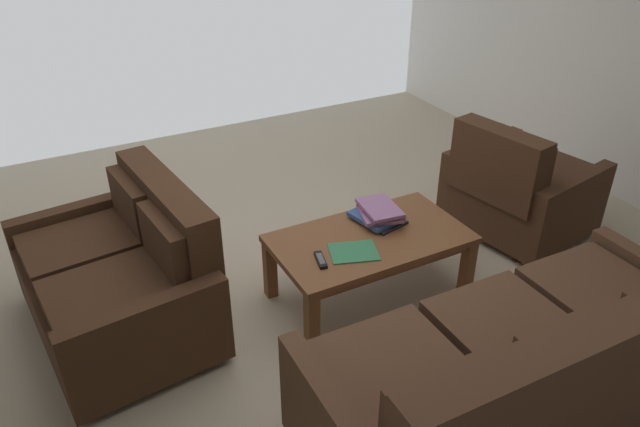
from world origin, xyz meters
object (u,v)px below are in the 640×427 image
book_stack (378,214)px  loveseat_near (125,275)px  sofa_main (525,371)px  coffee_table (370,245)px  loose_magazine (353,252)px  tv_remote (321,260)px  armchair_side (518,188)px

book_stack → loveseat_near: bearing=-10.3°
sofa_main → coffee_table: bearing=-86.5°
loveseat_near → loose_magazine: (-1.21, 0.51, 0.08)m
book_stack → tv_remote: size_ratio=2.06×
sofa_main → book_stack: 1.36m
book_stack → loose_magazine: book_stack is taller
tv_remote → loveseat_near: bearing=-26.7°
loveseat_near → book_stack: loveseat_near is taller
sofa_main → loveseat_near: bearing=-48.1°
tv_remote → sofa_main: bearing=112.4°
coffee_table → armchair_side: size_ratio=1.17×
loveseat_near → loose_magazine: bearing=157.1°
loveseat_near → coffee_table: size_ratio=1.14×
sofa_main → coffee_table: (0.08, -1.22, 0.01)m
coffee_table → loose_magazine: bearing=29.5°
armchair_side → loveseat_near: bearing=-5.4°
sofa_main → book_stack: (-0.07, -1.35, 0.12)m
sofa_main → armchair_side: armchair_side is taller
armchair_side → loose_magazine: armchair_side is taller
sofa_main → tv_remote: bearing=-67.6°
loveseat_near → coffee_table: (-1.39, 0.41, 0.01)m
loveseat_near → book_stack: 1.56m
coffee_table → tv_remote: size_ratio=7.14×
loveseat_near → sofa_main: bearing=131.9°
coffee_table → loveseat_near: bearing=-16.5°
tv_remote → armchair_side: bearing=-172.0°
armchair_side → book_stack: armchair_side is taller
loveseat_near → loose_magazine: loveseat_near is taller
book_stack → loose_magazine: (0.32, 0.23, -0.05)m
sofa_main → loose_magazine: size_ratio=7.44×
loveseat_near → loose_magazine: 1.32m
armchair_side → tv_remote: bearing=8.0°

